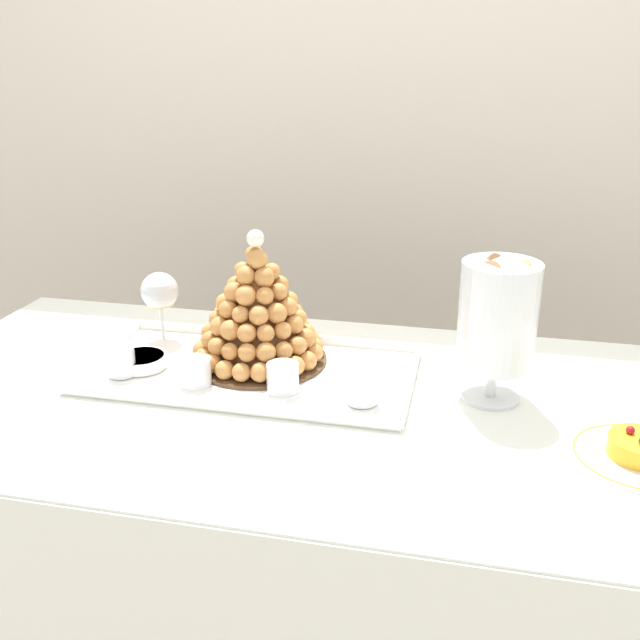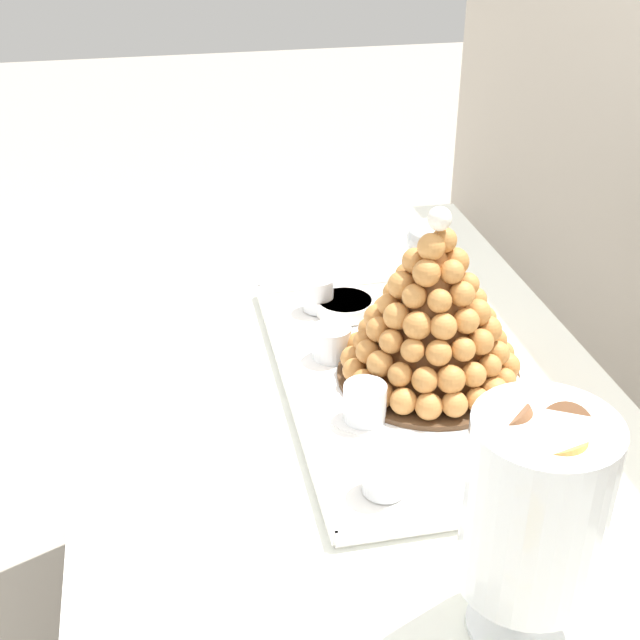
{
  "view_description": "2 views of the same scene",
  "coord_description": "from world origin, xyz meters",
  "px_view_note": "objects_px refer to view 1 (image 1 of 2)",
  "views": [
    {
      "loc": [
        0.26,
        -1.15,
        1.38
      ],
      "look_at": [
        0.02,
        -0.05,
        0.95
      ],
      "focal_mm": 40.28,
      "sensor_mm": 36.0,
      "label": 1
    },
    {
      "loc": [
        0.88,
        -0.26,
        1.49
      ],
      "look_at": [
        -0.11,
        -0.05,
        0.92
      ],
      "focal_mm": 48.38,
      "sensor_mm": 36.0,
      "label": 2
    }
  ],
  "objects_px": {
    "dessert_cup_left": "(121,362)",
    "dessert_cup_mid_left": "(195,373)",
    "fruit_tart_plate": "(639,452)",
    "creme_brulee_ramekin": "(141,360)",
    "croquembouche": "(258,312)",
    "dessert_cup_mid_right": "(362,389)",
    "macaron_goblet": "(498,316)",
    "serving_tray": "(251,371)",
    "dessert_cup_centre": "(282,380)",
    "wine_glass": "(160,293)"
  },
  "relations": [
    {
      "from": "croquembouche",
      "to": "dessert_cup_left",
      "type": "distance_m",
      "value": 0.28
    },
    {
      "from": "dessert_cup_mid_left",
      "to": "dessert_cup_mid_right",
      "type": "relative_size",
      "value": 1.04
    },
    {
      "from": "dessert_cup_mid_right",
      "to": "wine_glass",
      "type": "height_order",
      "value": "wine_glass"
    },
    {
      "from": "croquembouche",
      "to": "dessert_cup_mid_right",
      "type": "distance_m",
      "value": 0.28
    },
    {
      "from": "dessert_cup_mid_right",
      "to": "fruit_tart_plate",
      "type": "height_order",
      "value": "dessert_cup_mid_right"
    },
    {
      "from": "serving_tray",
      "to": "dessert_cup_left",
      "type": "relative_size",
      "value": 11.2
    },
    {
      "from": "dessert_cup_mid_left",
      "to": "fruit_tart_plate",
      "type": "height_order",
      "value": "dessert_cup_mid_left"
    },
    {
      "from": "serving_tray",
      "to": "creme_brulee_ramekin",
      "type": "height_order",
      "value": "creme_brulee_ramekin"
    },
    {
      "from": "dessert_cup_left",
      "to": "creme_brulee_ramekin",
      "type": "height_order",
      "value": "dessert_cup_left"
    },
    {
      "from": "serving_tray",
      "to": "dessert_cup_mid_left",
      "type": "relative_size",
      "value": 10.68
    },
    {
      "from": "macaron_goblet",
      "to": "fruit_tart_plate",
      "type": "xyz_separation_m",
      "value": [
        0.23,
        -0.16,
        -0.15
      ]
    },
    {
      "from": "dessert_cup_mid_right",
      "to": "wine_glass",
      "type": "distance_m",
      "value": 0.52
    },
    {
      "from": "serving_tray",
      "to": "fruit_tart_plate",
      "type": "distance_m",
      "value": 0.71
    },
    {
      "from": "fruit_tart_plate",
      "to": "creme_brulee_ramekin",
      "type": "bearing_deg",
      "value": 171.47
    },
    {
      "from": "dessert_cup_left",
      "to": "dessert_cup_mid_left",
      "type": "distance_m",
      "value": 0.16
    },
    {
      "from": "creme_brulee_ramekin",
      "to": "dessert_cup_mid_right",
      "type": "bearing_deg",
      "value": -6.96
    },
    {
      "from": "croquembouche",
      "to": "dessert_cup_mid_right",
      "type": "xyz_separation_m",
      "value": [
        0.23,
        -0.13,
        -0.08
      ]
    },
    {
      "from": "croquembouche",
      "to": "dessert_cup_left",
      "type": "xyz_separation_m",
      "value": [
        -0.24,
        -0.12,
        -0.08
      ]
    },
    {
      "from": "croquembouche",
      "to": "wine_glass",
      "type": "relative_size",
      "value": 1.75
    },
    {
      "from": "serving_tray",
      "to": "dessert_cup_centre",
      "type": "xyz_separation_m",
      "value": [
        0.09,
        -0.08,
        0.03
      ]
    },
    {
      "from": "serving_tray",
      "to": "wine_glass",
      "type": "xyz_separation_m",
      "value": [
        -0.24,
        0.12,
        0.1
      ]
    },
    {
      "from": "croquembouche",
      "to": "dessert_cup_mid_right",
      "type": "bearing_deg",
      "value": -29.52
    },
    {
      "from": "serving_tray",
      "to": "wine_glass",
      "type": "distance_m",
      "value": 0.29
    },
    {
      "from": "dessert_cup_mid_left",
      "to": "dessert_cup_centre",
      "type": "relative_size",
      "value": 1.0
    },
    {
      "from": "dessert_cup_centre",
      "to": "dessert_cup_left",
      "type": "bearing_deg",
      "value": 179.47
    },
    {
      "from": "croquembouche",
      "to": "dessert_cup_centre",
      "type": "distance_m",
      "value": 0.17
    },
    {
      "from": "dessert_cup_mid_left",
      "to": "fruit_tart_plate",
      "type": "relative_size",
      "value": 0.29
    },
    {
      "from": "serving_tray",
      "to": "macaron_goblet",
      "type": "distance_m",
      "value": 0.49
    },
    {
      "from": "dessert_cup_mid_right",
      "to": "creme_brulee_ramekin",
      "type": "height_order",
      "value": "dessert_cup_mid_right"
    },
    {
      "from": "dessert_cup_centre",
      "to": "creme_brulee_ramekin",
      "type": "distance_m",
      "value": 0.31
    },
    {
      "from": "croquembouche",
      "to": "dessert_cup_mid_left",
      "type": "height_order",
      "value": "croquembouche"
    },
    {
      "from": "macaron_goblet",
      "to": "fruit_tart_plate",
      "type": "height_order",
      "value": "macaron_goblet"
    },
    {
      "from": "dessert_cup_left",
      "to": "fruit_tart_plate",
      "type": "bearing_deg",
      "value": -5.7
    },
    {
      "from": "creme_brulee_ramekin",
      "to": "fruit_tart_plate",
      "type": "height_order",
      "value": "fruit_tart_plate"
    },
    {
      "from": "dessert_cup_left",
      "to": "croquembouche",
      "type": "bearing_deg",
      "value": 26.37
    },
    {
      "from": "dessert_cup_left",
      "to": "dessert_cup_mid_right",
      "type": "height_order",
      "value": "same"
    },
    {
      "from": "dessert_cup_centre",
      "to": "dessert_cup_mid_right",
      "type": "relative_size",
      "value": 1.05
    },
    {
      "from": "dessert_cup_mid_right",
      "to": "creme_brulee_ramekin",
      "type": "bearing_deg",
      "value": 173.04
    },
    {
      "from": "dessert_cup_mid_left",
      "to": "macaron_goblet",
      "type": "xyz_separation_m",
      "value": [
        0.54,
        0.08,
        0.13
      ]
    },
    {
      "from": "fruit_tart_plate",
      "to": "macaron_goblet",
      "type": "bearing_deg",
      "value": 144.67
    },
    {
      "from": "dessert_cup_left",
      "to": "dessert_cup_centre",
      "type": "distance_m",
      "value": 0.32
    },
    {
      "from": "macaron_goblet",
      "to": "wine_glass",
      "type": "xyz_separation_m",
      "value": [
        -0.7,
        0.12,
        -0.05
      ]
    },
    {
      "from": "croquembouche",
      "to": "macaron_goblet",
      "type": "relative_size",
      "value": 1.0
    },
    {
      "from": "dessert_cup_centre",
      "to": "fruit_tart_plate",
      "type": "relative_size",
      "value": 0.29
    },
    {
      "from": "serving_tray",
      "to": "macaron_goblet",
      "type": "relative_size",
      "value": 2.35
    },
    {
      "from": "dessert_cup_mid_left",
      "to": "fruit_tart_plate",
      "type": "xyz_separation_m",
      "value": [
        0.77,
        -0.08,
        -0.02
      ]
    },
    {
      "from": "creme_brulee_ramekin",
      "to": "macaron_goblet",
      "type": "xyz_separation_m",
      "value": [
        0.68,
        0.03,
        0.14
      ]
    },
    {
      "from": "dessert_cup_mid_right",
      "to": "creme_brulee_ramekin",
      "type": "distance_m",
      "value": 0.46
    },
    {
      "from": "macaron_goblet",
      "to": "dessert_cup_left",
      "type": "bearing_deg",
      "value": -174.37
    },
    {
      "from": "dessert_cup_mid_left",
      "to": "creme_brulee_ramekin",
      "type": "distance_m",
      "value": 0.15
    }
  ]
}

